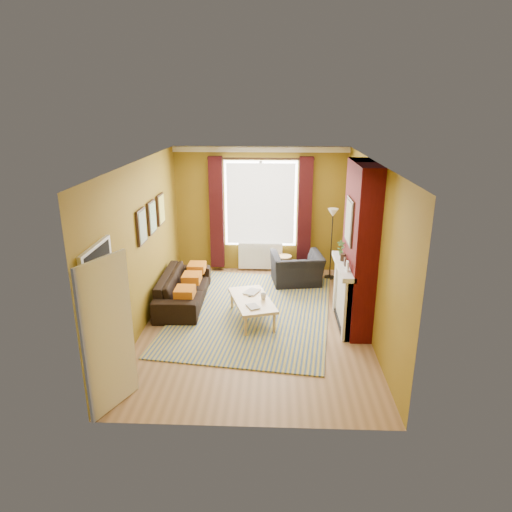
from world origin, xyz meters
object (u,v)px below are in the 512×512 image
Objects in this scene: sofa at (183,288)px; wicker_stool at (284,265)px; floor_lamp at (332,224)px; armchair at (297,269)px; coffee_table at (252,301)px.

sofa is 2.53m from wicker_stool.
floor_lamp is at bearing -9.26° from wicker_stool.
armchair is 0.66× the size of floor_lamp.
coffee_table is at bearing -104.38° from wicker_stool.
sofa is at bearing -140.46° from wicker_stool.
sofa is 1.31× the size of floor_lamp.
coffee_table is 2.40m from wicker_stool.
wicker_stool is (-0.27, 0.56, -0.12)m from armchair.
sofa is 2.46m from armchair.
floor_lamp reaches higher than coffee_table.
wicker_stool is at bearing -72.85° from armchair.
armchair reaches higher than wicker_stool.
floor_lamp is at bearing 36.22° from coffee_table.
floor_lamp is (1.61, 2.16, 0.87)m from coffee_table.
coffee_table is 3.08× the size of wicker_stool.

